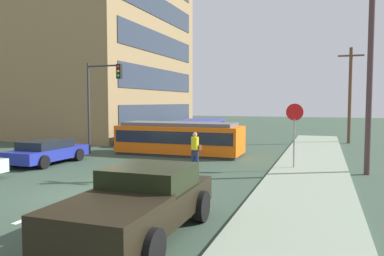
{
  "coord_description": "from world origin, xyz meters",
  "views": [
    {
      "loc": [
        7.37,
        -10.4,
        3.09
      ],
      "look_at": [
        0.84,
        7.98,
        1.73
      ],
      "focal_mm": 35.02,
      "sensor_mm": 36.0,
      "label": 1
    }
  ],
  "objects_px": {
    "city_bus": "(200,130)",
    "stop_sign": "(294,122)",
    "pickup_truck_parked": "(140,202)",
    "streetcar_tram": "(180,138)",
    "pedestrian_crossing": "(195,148)",
    "parked_sedan_far": "(142,136)",
    "parked_sedan_mid": "(47,151)",
    "utility_pole_mid": "(350,93)",
    "utility_pole_near": "(370,66)",
    "traffic_light_mast": "(101,91)",
    "parked_sedan_furthest": "(175,130)"
  },
  "relations": [
    {
      "from": "stop_sign",
      "to": "streetcar_tram",
      "type": "bearing_deg",
      "value": 155.77
    },
    {
      "from": "city_bus",
      "to": "parked_sedan_far",
      "type": "xyz_separation_m",
      "value": [
        -3.99,
        -1.26,
        -0.42
      ]
    },
    {
      "from": "city_bus",
      "to": "utility_pole_mid",
      "type": "xyz_separation_m",
      "value": [
        10.22,
        4.66,
        2.69
      ]
    },
    {
      "from": "pickup_truck_parked",
      "to": "traffic_light_mast",
      "type": "xyz_separation_m",
      "value": [
        -8.54,
        11.51,
        2.93
      ]
    },
    {
      "from": "city_bus",
      "to": "pickup_truck_parked",
      "type": "distance_m",
      "value": 18.58
    },
    {
      "from": "city_bus",
      "to": "parked_sedan_far",
      "type": "distance_m",
      "value": 4.21
    },
    {
      "from": "pickup_truck_parked",
      "to": "stop_sign",
      "type": "distance_m",
      "value": 10.22
    },
    {
      "from": "parked_sedan_mid",
      "to": "traffic_light_mast",
      "type": "xyz_separation_m",
      "value": [
        0.56,
        3.97,
        3.11
      ]
    },
    {
      "from": "streetcar_tram",
      "to": "pickup_truck_parked",
      "type": "distance_m",
      "value": 13.42
    },
    {
      "from": "city_bus",
      "to": "parked_sedan_far",
      "type": "height_order",
      "value": "city_bus"
    },
    {
      "from": "parked_sedan_mid",
      "to": "parked_sedan_far",
      "type": "relative_size",
      "value": 0.94
    },
    {
      "from": "stop_sign",
      "to": "traffic_light_mast",
      "type": "distance_m",
      "value": 11.46
    },
    {
      "from": "traffic_light_mast",
      "to": "pickup_truck_parked",
      "type": "bearing_deg",
      "value": -53.41
    },
    {
      "from": "streetcar_tram",
      "to": "pickup_truck_parked",
      "type": "bearing_deg",
      "value": -72.41
    },
    {
      "from": "parked_sedan_far",
      "to": "parked_sedan_furthest",
      "type": "bearing_deg",
      "value": 91.34
    },
    {
      "from": "streetcar_tram",
      "to": "pedestrian_crossing",
      "type": "height_order",
      "value": "streetcar_tram"
    },
    {
      "from": "pickup_truck_parked",
      "to": "utility_pole_mid",
      "type": "bearing_deg",
      "value": 75.94
    },
    {
      "from": "city_bus",
      "to": "utility_pole_mid",
      "type": "bearing_deg",
      "value": 24.52
    },
    {
      "from": "parked_sedan_mid",
      "to": "pickup_truck_parked",
      "type": "bearing_deg",
      "value": -39.62
    },
    {
      "from": "utility_pole_near",
      "to": "stop_sign",
      "type": "bearing_deg",
      "value": -179.42
    },
    {
      "from": "stop_sign",
      "to": "utility_pole_mid",
      "type": "xyz_separation_m",
      "value": [
        3.0,
        12.92,
        1.54
      ]
    },
    {
      "from": "utility_pole_near",
      "to": "utility_pole_mid",
      "type": "bearing_deg",
      "value": 90.05
    },
    {
      "from": "pickup_truck_parked",
      "to": "pedestrian_crossing",
      "type": "bearing_deg",
      "value": 101.17
    },
    {
      "from": "pedestrian_crossing",
      "to": "parked_sedan_furthest",
      "type": "xyz_separation_m",
      "value": [
        -6.91,
        14.47,
        -0.32
      ]
    },
    {
      "from": "parked_sedan_mid",
      "to": "utility_pole_mid",
      "type": "bearing_deg",
      "value": 45.69
    },
    {
      "from": "stop_sign",
      "to": "traffic_light_mast",
      "type": "height_order",
      "value": "traffic_light_mast"
    },
    {
      "from": "city_bus",
      "to": "utility_pole_near",
      "type": "xyz_separation_m",
      "value": [
        10.23,
        -8.23,
        3.53
      ]
    },
    {
      "from": "pickup_truck_parked",
      "to": "utility_pole_mid",
      "type": "relative_size",
      "value": 0.71
    },
    {
      "from": "pickup_truck_parked",
      "to": "streetcar_tram",
      "type": "bearing_deg",
      "value": 107.59
    },
    {
      "from": "streetcar_tram",
      "to": "city_bus",
      "type": "bearing_deg",
      "value": 95.27
    },
    {
      "from": "pedestrian_crossing",
      "to": "stop_sign",
      "type": "xyz_separation_m",
      "value": [
        4.46,
        0.76,
        1.25
      ]
    },
    {
      "from": "city_bus",
      "to": "pickup_truck_parked",
      "type": "xyz_separation_m",
      "value": [
        4.54,
        -18.02,
        -0.25
      ]
    },
    {
      "from": "streetcar_tram",
      "to": "parked_sedan_far",
      "type": "relative_size",
      "value": 1.6
    },
    {
      "from": "stop_sign",
      "to": "traffic_light_mast",
      "type": "bearing_deg",
      "value": 171.17
    },
    {
      "from": "pickup_truck_parked",
      "to": "city_bus",
      "type": "bearing_deg",
      "value": 104.13
    },
    {
      "from": "utility_pole_near",
      "to": "utility_pole_mid",
      "type": "height_order",
      "value": "utility_pole_near"
    },
    {
      "from": "pedestrian_crossing",
      "to": "parked_sedan_far",
      "type": "distance_m",
      "value": 10.29
    },
    {
      "from": "utility_pole_mid",
      "to": "pickup_truck_parked",
      "type": "bearing_deg",
      "value": -104.06
    },
    {
      "from": "pickup_truck_parked",
      "to": "parked_sedan_furthest",
      "type": "distance_m",
      "value": 25.02
    },
    {
      "from": "parked_sedan_furthest",
      "to": "utility_pole_near",
      "type": "bearing_deg",
      "value": -43.56
    },
    {
      "from": "parked_sedan_far",
      "to": "utility_pole_mid",
      "type": "relative_size",
      "value": 0.64
    },
    {
      "from": "parked_sedan_furthest",
      "to": "traffic_light_mast",
      "type": "relative_size",
      "value": 0.75
    },
    {
      "from": "parked_sedan_far",
      "to": "streetcar_tram",
      "type": "bearing_deg",
      "value": -41.53
    },
    {
      "from": "pickup_truck_parked",
      "to": "utility_pole_near",
      "type": "distance_m",
      "value": 11.94
    },
    {
      "from": "city_bus",
      "to": "stop_sign",
      "type": "xyz_separation_m",
      "value": [
        7.22,
        -8.26,
        1.15
      ]
    },
    {
      "from": "utility_pole_mid",
      "to": "parked_sedan_far",
      "type": "bearing_deg",
      "value": -157.36
    },
    {
      "from": "pedestrian_crossing",
      "to": "stop_sign",
      "type": "height_order",
      "value": "stop_sign"
    },
    {
      "from": "pickup_truck_parked",
      "to": "parked_sedan_mid",
      "type": "xyz_separation_m",
      "value": [
        -9.1,
        7.53,
        -0.17
      ]
    },
    {
      "from": "streetcar_tram",
      "to": "traffic_light_mast",
      "type": "distance_m",
      "value": 5.42
    },
    {
      "from": "parked_sedan_furthest",
      "to": "pickup_truck_parked",
      "type": "bearing_deg",
      "value": -69.69
    }
  ]
}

